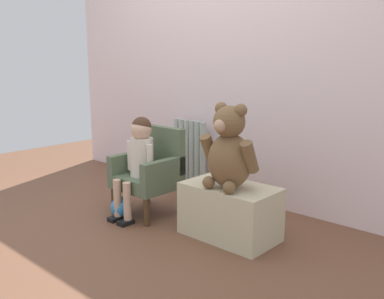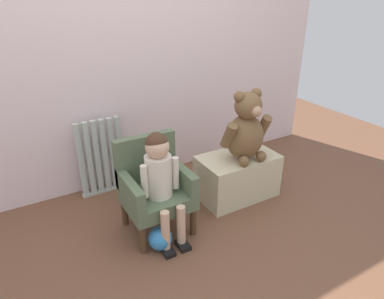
{
  "view_description": "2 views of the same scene",
  "coord_description": "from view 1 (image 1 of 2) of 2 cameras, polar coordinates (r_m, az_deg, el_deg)",
  "views": [
    {
      "loc": [
        2.19,
        -1.61,
        1.13
      ],
      "look_at": [
        0.29,
        0.47,
        0.54
      ],
      "focal_mm": 40.0,
      "sensor_mm": 36.0,
      "label": 1
    },
    {
      "loc": [
        -0.86,
        -1.36,
        1.53
      ],
      "look_at": [
        0.2,
        0.48,
        0.51
      ],
      "focal_mm": 32.0,
      "sensor_mm": 36.0,
      "label": 2
    }
  ],
  "objects": [
    {
      "name": "toy_ball",
      "position": [
        3.18,
        -9.4,
        -7.62
      ],
      "size": [
        0.16,
        0.16,
        0.16
      ],
      "primitive_type": "sphere",
      "color": "#3387CF",
      "rests_on": "ground_plane"
    },
    {
      "name": "ground_plane",
      "position": [
        2.95,
        -10.64,
        -10.92
      ],
      "size": [
        6.0,
        6.0,
        0.0
      ],
      "primitive_type": "plane",
      "color": "brown"
    },
    {
      "name": "back_wall",
      "position": [
        3.56,
        4.5,
        12.96
      ],
      "size": [
        3.8,
        0.05,
        2.4
      ],
      "primitive_type": "cube",
      "color": "silver",
      "rests_on": "ground_plane"
    },
    {
      "name": "child_figure",
      "position": [
        3.09,
        -7.07,
        -0.39
      ],
      "size": [
        0.25,
        0.35,
        0.73
      ],
      "color": "silver",
      "rests_on": "ground_plane"
    },
    {
      "name": "radiator",
      "position": [
        3.74,
        -0.36,
        -0.83
      ],
      "size": [
        0.37,
        0.05,
        0.62
      ],
      "color": "#B0BCB4",
      "rests_on": "ground_plane"
    },
    {
      "name": "large_teddy_bear",
      "position": [
        2.64,
        4.98,
        -0.23
      ],
      "size": [
        0.39,
        0.27,
        0.53
      ],
      "color": "brown",
      "rests_on": "low_bench"
    },
    {
      "name": "low_bench",
      "position": [
        2.79,
        5.06,
        -8.22
      ],
      "size": [
        0.6,
        0.36,
        0.35
      ],
      "primitive_type": "cube",
      "color": "beige",
      "rests_on": "ground_plane"
    },
    {
      "name": "child_armchair",
      "position": [
        3.2,
        -5.54,
        -2.8
      ],
      "size": [
        0.43,
        0.39,
        0.64
      ],
      "color": "#55664A",
      "rests_on": "ground_plane"
    }
  ]
}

